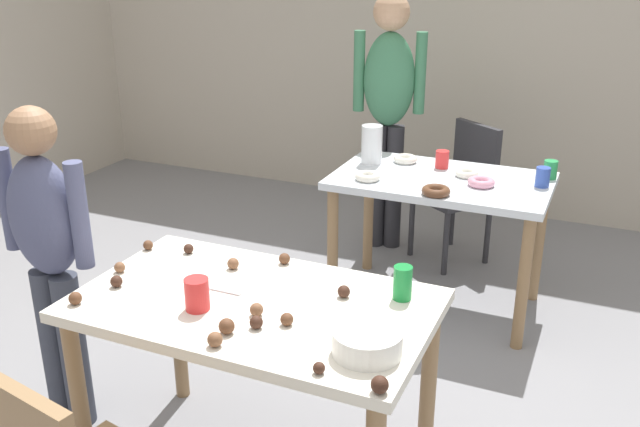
% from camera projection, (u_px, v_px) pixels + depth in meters
% --- Properties ---
extents(wall_back, '(6.40, 0.10, 2.60)m').
position_uv_depth(wall_back, '(465.00, 34.00, 5.03)').
color(wall_back, '#BCB2A3').
rests_on(wall_back, ground_plane).
extents(dining_table_near, '(1.24, 0.73, 0.75)m').
position_uv_depth(dining_table_near, '(255.00, 326.00, 2.45)').
color(dining_table_near, silver).
rests_on(dining_table_near, ground_plane).
extents(dining_table_far, '(1.13, 0.69, 0.75)m').
position_uv_depth(dining_table_far, '(440.00, 197.00, 3.73)').
color(dining_table_far, silver).
rests_on(dining_table_far, ground_plane).
extents(chair_far_table, '(0.56, 0.56, 0.87)m').
position_uv_depth(chair_far_table, '(462.00, 184.00, 4.38)').
color(chair_far_table, '#2D2D33').
rests_on(chair_far_table, ground_plane).
extents(person_girl_near, '(0.45, 0.22, 1.36)m').
position_uv_depth(person_girl_near, '(48.00, 247.00, 2.72)').
color(person_girl_near, '#383D4C').
rests_on(person_girl_near, ground_plane).
extents(person_adult_far, '(0.45, 0.26, 1.64)m').
position_uv_depth(person_adult_far, '(388.00, 100.00, 4.38)').
color(person_adult_far, '#28282D').
rests_on(person_adult_far, ground_plane).
extents(mixing_bowl, '(0.21, 0.21, 0.08)m').
position_uv_depth(mixing_bowl, '(367.00, 342.00, 2.09)').
color(mixing_bowl, white).
rests_on(mixing_bowl, dining_table_near).
extents(soda_can, '(0.07, 0.07, 0.12)m').
position_uv_depth(soda_can, '(403.00, 283.00, 2.40)').
color(soda_can, '#198438').
rests_on(soda_can, dining_table_near).
extents(fork_near, '(0.17, 0.02, 0.01)m').
position_uv_depth(fork_near, '(220.00, 290.00, 2.48)').
color(fork_near, silver).
rests_on(fork_near, dining_table_near).
extents(cup_near_0, '(0.08, 0.08, 0.11)m').
position_uv_depth(cup_near_0, '(197.00, 294.00, 2.34)').
color(cup_near_0, red).
rests_on(cup_near_0, dining_table_near).
extents(cake_ball_0, '(0.04, 0.04, 0.04)m').
position_uv_depth(cake_ball_0, '(344.00, 292.00, 2.43)').
color(cake_ball_0, '#3D2319').
rests_on(cake_ball_0, dining_table_near).
extents(cake_ball_1, '(0.04, 0.04, 0.04)m').
position_uv_depth(cake_ball_1, '(319.00, 368.00, 2.00)').
color(cake_ball_1, '#3D2319').
rests_on(cake_ball_1, dining_table_near).
extents(cake_ball_2, '(0.04, 0.04, 0.04)m').
position_uv_depth(cake_ball_2, '(116.00, 281.00, 2.50)').
color(cake_ball_2, '#3D2319').
rests_on(cake_ball_2, dining_table_near).
extents(cake_ball_3, '(0.05, 0.05, 0.05)m').
position_uv_depth(cake_ball_3, '(256.00, 310.00, 2.31)').
color(cake_ball_3, brown).
rests_on(cake_ball_3, dining_table_near).
extents(cake_ball_4, '(0.05, 0.05, 0.05)m').
position_uv_depth(cake_ball_4, '(227.00, 326.00, 2.20)').
color(cake_ball_4, brown).
rests_on(cake_ball_4, dining_table_near).
extents(cake_ball_5, '(0.05, 0.05, 0.05)m').
position_uv_depth(cake_ball_5, '(215.00, 339.00, 2.13)').
color(cake_ball_5, brown).
rests_on(cake_ball_5, dining_table_near).
extents(cake_ball_6, '(0.05, 0.05, 0.05)m').
position_uv_depth(cake_ball_6, '(75.00, 298.00, 2.38)').
color(cake_ball_6, brown).
rests_on(cake_ball_6, dining_table_near).
extents(cake_ball_7, '(0.05, 0.05, 0.05)m').
position_uv_depth(cake_ball_7, '(380.00, 385.00, 1.91)').
color(cake_ball_7, '#3D2319').
rests_on(cake_ball_7, dining_table_near).
extents(cake_ball_8, '(0.04, 0.04, 0.04)m').
position_uv_depth(cake_ball_8, '(287.00, 319.00, 2.25)').
color(cake_ball_8, brown).
rests_on(cake_ball_8, dining_table_near).
extents(cake_ball_9, '(0.04, 0.04, 0.04)m').
position_uv_depth(cake_ball_9, '(233.00, 264.00, 2.64)').
color(cake_ball_9, brown).
rests_on(cake_ball_9, dining_table_near).
extents(cake_ball_10, '(0.04, 0.04, 0.04)m').
position_uv_depth(cake_ball_10, '(256.00, 322.00, 2.23)').
color(cake_ball_10, '#3D2319').
rests_on(cake_ball_10, dining_table_near).
extents(cake_ball_11, '(0.04, 0.04, 0.04)m').
position_uv_depth(cake_ball_11, '(120.00, 267.00, 2.61)').
color(cake_ball_11, brown).
rests_on(cake_ball_11, dining_table_near).
extents(cake_ball_12, '(0.04, 0.04, 0.04)m').
position_uv_depth(cake_ball_12, '(188.00, 249.00, 2.78)').
color(cake_ball_12, '#3D2319').
rests_on(cake_ball_12, dining_table_near).
extents(cake_ball_13, '(0.04, 0.04, 0.04)m').
position_uv_depth(cake_ball_13, '(284.00, 259.00, 2.68)').
color(cake_ball_13, brown).
rests_on(cake_ball_13, dining_table_near).
extents(cake_ball_14, '(0.04, 0.04, 0.04)m').
position_uv_depth(cake_ball_14, '(148.00, 245.00, 2.81)').
color(cake_ball_14, brown).
rests_on(cake_ball_14, dining_table_near).
extents(pitcher_far, '(0.12, 0.12, 0.21)m').
position_uv_depth(pitcher_far, '(372.00, 144.00, 3.90)').
color(pitcher_far, white).
rests_on(pitcher_far, dining_table_far).
extents(cup_far_0, '(0.07, 0.07, 0.10)m').
position_uv_depth(cup_far_0, '(442.00, 159.00, 3.83)').
color(cup_far_0, red).
rests_on(cup_far_0, dining_table_far).
extents(cup_far_1, '(0.07, 0.07, 0.10)m').
position_uv_depth(cup_far_1, '(543.00, 177.00, 3.53)').
color(cup_far_1, '#3351B2').
rests_on(cup_far_1, dining_table_far).
extents(cup_far_2, '(0.07, 0.07, 0.10)m').
position_uv_depth(cup_far_2, '(550.00, 170.00, 3.66)').
color(cup_far_2, green).
rests_on(cup_far_2, dining_table_far).
extents(donut_far_0, '(0.13, 0.13, 0.04)m').
position_uv_depth(donut_far_0, '(405.00, 159.00, 3.94)').
color(donut_far_0, white).
rests_on(donut_far_0, dining_table_far).
extents(donut_far_1, '(0.14, 0.14, 0.04)m').
position_uv_depth(donut_far_1, '(436.00, 191.00, 3.43)').
color(donut_far_1, brown).
rests_on(donut_far_1, dining_table_far).
extents(donut_far_2, '(0.12, 0.12, 0.04)m').
position_uv_depth(donut_far_2, '(467.00, 173.00, 3.70)').
color(donut_far_2, white).
rests_on(donut_far_2, dining_table_far).
extents(donut_far_3, '(0.13, 0.13, 0.04)m').
position_uv_depth(donut_far_3, '(368.00, 176.00, 3.64)').
color(donut_far_3, white).
rests_on(donut_far_3, dining_table_far).
extents(donut_far_4, '(0.14, 0.14, 0.04)m').
position_uv_depth(donut_far_4, '(481.00, 182.00, 3.55)').
color(donut_far_4, pink).
rests_on(donut_far_4, dining_table_far).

